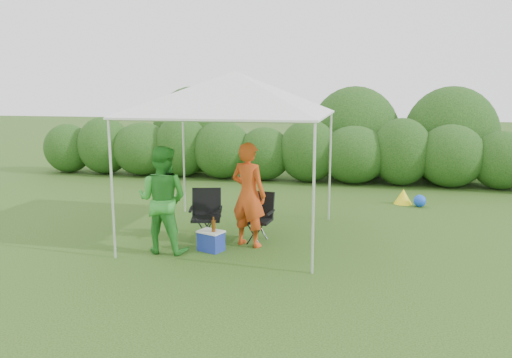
% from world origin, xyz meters
% --- Properties ---
extents(ground, '(70.00, 70.00, 0.00)m').
position_xyz_m(ground, '(0.00, 0.00, 0.00)').
color(ground, '#365B1C').
extents(hedge, '(15.16, 1.53, 1.80)m').
position_xyz_m(hedge, '(0.04, 6.00, 0.83)').
color(hedge, '#264F18').
rests_on(hedge, ground).
extents(canopy, '(3.10, 3.10, 2.83)m').
position_xyz_m(canopy, '(0.00, 0.50, 2.46)').
color(canopy, silver).
rests_on(canopy, ground).
extents(chair_right, '(0.55, 0.51, 0.83)m').
position_xyz_m(chair_right, '(0.44, 0.35, 0.47)').
color(chair_right, black).
rests_on(chair_right, ground).
extents(chair_left, '(0.62, 0.59, 0.87)m').
position_xyz_m(chair_left, '(-0.44, 0.23, 0.49)').
color(chair_left, black).
rests_on(chair_left, ground).
extents(man, '(0.72, 0.60, 1.71)m').
position_xyz_m(man, '(0.34, 0.05, 0.85)').
color(man, '#CC4317').
rests_on(man, ground).
extents(woman, '(0.83, 0.66, 1.68)m').
position_xyz_m(woman, '(-0.90, -0.55, 0.84)').
color(woman, green).
rests_on(woman, ground).
extents(cooler, '(0.46, 0.40, 0.33)m').
position_xyz_m(cooler, '(-0.18, -0.35, 0.16)').
color(cooler, '#22349C').
rests_on(cooler, ground).
extents(bottle, '(0.06, 0.06, 0.24)m').
position_xyz_m(bottle, '(-0.12, -0.39, 0.44)').
color(bottle, '#592D0C').
rests_on(bottle, cooler).
extents(lawn_toy, '(0.67, 0.56, 0.34)m').
position_xyz_m(lawn_toy, '(3.11, 3.68, 0.16)').
color(lawn_toy, yellow).
rests_on(lawn_toy, ground).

